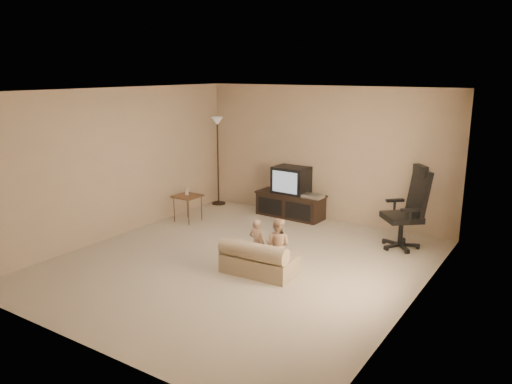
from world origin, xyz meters
TOP-DOWN VIEW (x-y plane):
  - floor at (0.00, 0.00)m, footprint 5.50×5.50m
  - room_shell at (0.00, 0.00)m, footprint 5.50×5.50m
  - tv_stand at (-0.55, 2.49)m, footprint 1.39×0.56m
  - office_chair at (1.83, 1.97)m, footprint 0.87×0.87m
  - side_table at (-2.03, 1.19)m, footprint 0.46×0.46m
  - floor_lamp at (-2.30, 2.49)m, footprint 0.29×0.29m
  - child_sofa at (0.43, -0.20)m, footprint 1.05×0.63m
  - toddler_left at (0.28, 0.02)m, footprint 0.27×0.20m
  - toddler_right at (0.61, 0.02)m, footprint 0.40×0.25m

SIDE VIEW (x-z plane):
  - floor at x=0.00m, z-range 0.00..0.00m
  - child_sofa at x=0.43m, z-range -0.05..0.45m
  - toddler_left at x=0.28m, z-range 0.00..0.72m
  - toddler_right at x=0.61m, z-range 0.00..0.78m
  - tv_stand at x=-0.55m, z-range -0.08..0.90m
  - office_chair at x=1.83m, z-range -0.19..1.15m
  - side_table at x=-2.03m, z-range 0.15..0.82m
  - floor_lamp at x=-2.30m, z-range 0.42..2.26m
  - room_shell at x=0.00m, z-range -1.23..4.27m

